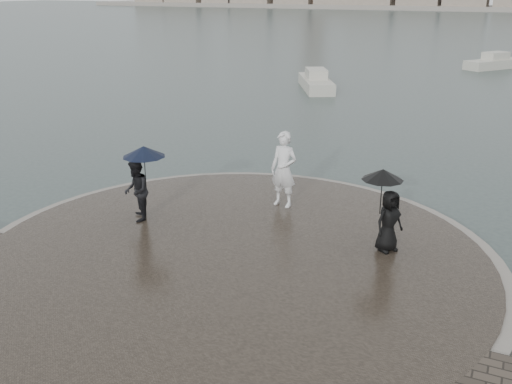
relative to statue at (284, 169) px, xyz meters
The scene contains 6 objects.
ground 7.00m from the statue, 89.06° to the right, with size 400.00×400.00×0.00m, color #2B3835.
kerb_ring 3.58m from the statue, 88.08° to the right, with size 12.50×12.50×0.32m, color gray.
quay_tip 3.58m from the statue, 88.08° to the right, with size 11.90×11.90×0.36m, color #2D261E.
statue is the anchor object (origin of this frame).
visitor_left 3.99m from the statue, 139.15° to the right, with size 1.29×1.16×2.04m.
visitor_right 3.65m from the statue, 26.40° to the right, with size 1.14×1.02×1.95m.
Camera 1 is at (5.67, -7.18, 6.26)m, focal length 40.00 mm.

